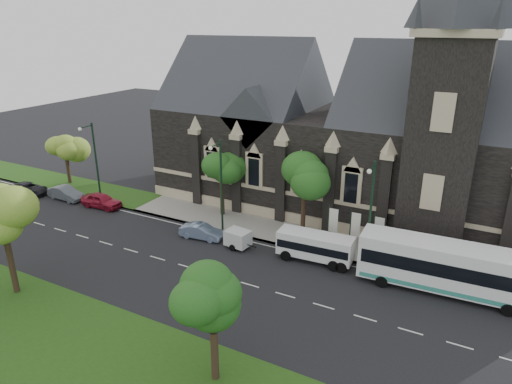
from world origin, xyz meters
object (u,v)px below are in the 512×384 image
Objects in this scene: tree_walk_far at (67,148)px; car_far_black at (29,189)px; car_far_grey at (66,193)px; banner_flag_left at (331,222)px; tree_park_near at (6,212)px; banner_flag_right at (377,232)px; box_trailer at (238,238)px; street_lamp_near at (370,209)px; sedan at (202,231)px; street_lamp_mid at (220,181)px; street_lamp_far at (94,158)px; shuttle_bus at (316,246)px; tree_walk_right at (308,175)px; tree_park_east at (217,308)px; tour_coach at (451,268)px; car_far_red at (101,200)px; banner_flag_center at (354,227)px; tree_walk_left at (224,162)px.

tree_walk_far is 1.31× the size of car_far_black.
car_far_black is 1.05× the size of car_far_grey.
tree_park_near is at bearing -135.46° from banner_flag_left.
banner_flag_right is 1.28× the size of box_trailer.
street_lamp_near reaches higher than sedan.
tree_park_near reaches higher than banner_flag_right.
street_lamp_mid is at bearing -169.50° from banner_flag_left.
shuttle_bus is at bearing -2.56° from street_lamp_far.
street_lamp_far is at bearing -72.95° from car_far_grey.
sedan is (-3.93, 0.04, -0.24)m from box_trailer.
tree_walk_right is 28.14m from car_far_grey.
tree_park_east is 1.31× the size of car_far_black.
tree_walk_right reaches higher than car_far_grey.
tour_coach is at bearing -16.03° from banner_flag_left.
banner_flag_right is (4.11, 18.32, -2.24)m from tree_park_east.
car_far_red is at bearing -35.27° from street_lamp_far.
car_far_grey is (-23.13, 1.05, -0.17)m from box_trailer.
tree_park_east reaches higher than banner_flag_center.
street_lamp_near is 4.99m from banner_flag_left.
tree_park_east is 0.70× the size of street_lamp_far.
sedan is at bearing -163.13° from banner_flag_center.
street_lamp_mid is 15.37m from car_far_red.
sedan is (22.96, -5.16, -3.94)m from tree_walk_far.
tree_walk_right is 0.87× the size of street_lamp_far.
street_lamp_far reaches higher than tree_walk_far.
tree_walk_far is at bearing 176.19° from box_trailer.
tree_walk_far is 1.38× the size of car_far_grey.
tree_walk_left reaches higher than car_far_black.
banner_flag_center is at bearing 50.40° from shuttle_bus.
tree_walk_right reaches higher than sedan.
banner_flag_center is (14.08, -1.70, -3.35)m from tree_walk_left.
tree_walk_right is 1.89× the size of sedan.
tree_park_east is 1.38× the size of car_far_grey.
sedan is at bearing -160.32° from banner_flag_left.
banner_flag_center is at bearing -80.23° from sedan.
street_lamp_mid is at bearing 0.00° from street_lamp_far.
shuttle_bus reaches higher than car_far_black.
shuttle_bus is (-0.26, -3.07, -0.96)m from banner_flag_left.
tour_coach is 35.27m from car_far_red.
street_lamp_mid is at bearing 63.90° from tree_park_near.
tree_walk_right is 23.50m from street_lamp_far.
street_lamp_mid reaches higher than car_far_black.
tree_walk_far is 6.48m from car_far_black.
street_lamp_near is at bearing -89.13° from sedan.
banner_flag_left is 0.86× the size of car_far_red.
box_trailer is at bearing -160.28° from banner_flag_right.
tree_walk_left is (-11.97, 20.03, 1.12)m from tree_park_east.
sedan is at bearing -90.70° from car_far_grey.
banner_flag_center is 0.88× the size of car_far_grey.
car_far_grey is (3.76, -4.15, -3.87)m from tree_walk_far.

